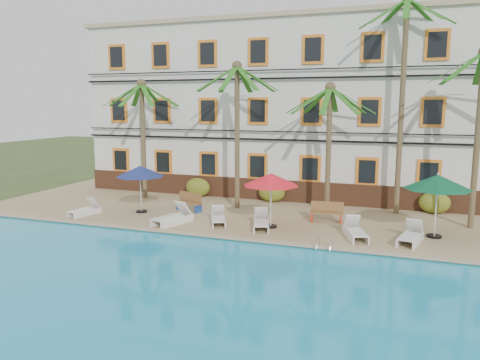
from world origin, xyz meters
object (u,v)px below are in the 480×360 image
at_px(palm_c, 329,128).
at_px(lounger_a, 85,210).
at_px(palm_e, 480,113).
at_px(lounger_d, 261,222).
at_px(lounger_c, 218,218).
at_px(pool_ladder, 325,249).
at_px(umbrella_blue, 140,172).
at_px(umbrella_red, 271,180).
at_px(palm_b, 237,114).
at_px(lounger_b, 173,217).
at_px(bench_right, 326,212).
at_px(lounger_f, 411,236).
at_px(bench_left, 190,202).
at_px(umbrella_green, 438,182).
at_px(palm_d, 403,80).
at_px(palm_a, 143,121).
at_px(lounger_e, 355,231).

xyz_separation_m(palm_c, lounger_a, (-11.12, -4.44, -3.97)).
distance_m(palm_e, lounger_d, 10.37).
relative_size(lounger_c, pool_ladder, 2.41).
height_order(lounger_c, lounger_d, lounger_d).
height_order(umbrella_blue, umbrella_red, umbrella_red).
height_order(palm_b, palm_c, palm_b).
xyz_separation_m(lounger_a, lounger_b, (4.89, -0.10, 0.06)).
bearing_deg(bench_right, lounger_f, -31.40).
distance_m(umbrella_blue, umbrella_red, 6.96).
bearing_deg(bench_right, bench_left, -179.58).
relative_size(palm_b, pool_ladder, 10.13).
relative_size(lounger_a, bench_left, 1.11).
relative_size(palm_e, umbrella_green, 2.91).
distance_m(palm_c, bench_left, 7.87).
height_order(lounger_b, bench_right, lounger_b).
relative_size(lounger_d, bench_left, 1.24).
height_order(palm_d, lounger_a, palm_d).
height_order(lounger_c, bench_left, bench_left).
bearing_deg(pool_ladder, palm_a, 151.42).
xyz_separation_m(lounger_e, bench_right, (-1.55, 2.30, 0.19)).
relative_size(palm_d, lounger_d, 5.38).
xyz_separation_m(umbrella_red, lounger_f, (5.83, -0.45, -1.84)).
height_order(lounger_a, bench_left, bench_left).
bearing_deg(palm_b, umbrella_green, -14.74).
xyz_separation_m(palm_a, umbrella_red, (8.69, -3.90, -2.30)).
height_order(palm_e, lounger_e, palm_e).
distance_m(umbrella_red, lounger_d, 1.90).
bearing_deg(lounger_c, umbrella_green, 6.15).
bearing_deg(palm_e, palm_a, 176.43).
bearing_deg(umbrella_red, lounger_d, -136.03).
xyz_separation_m(lounger_a, lounger_e, (12.94, 0.33, 0.03)).
distance_m(palm_e, umbrella_red, 9.26).
relative_size(palm_c, lounger_b, 2.97).
xyz_separation_m(lounger_a, lounger_c, (6.84, 0.57, 0.01)).
relative_size(palm_a, palm_b, 0.90).
relative_size(lounger_a, lounger_d, 0.89).
height_order(palm_b, palm_d, palm_d).
bearing_deg(lounger_b, umbrella_green, 8.47).
xyz_separation_m(umbrella_red, lounger_d, (-0.34, -0.33, -1.84)).
bearing_deg(palm_a, lounger_a, -96.56).
height_order(lounger_e, pool_ladder, lounger_e).
bearing_deg(umbrella_green, palm_c, 149.20).
distance_m(palm_c, umbrella_red, 4.59).
bearing_deg(lounger_f, lounger_e, -178.46).
relative_size(palm_c, lounger_e, 3.29).
xyz_separation_m(palm_e, bench_left, (-13.10, -1.10, -4.54)).
relative_size(lounger_b, lounger_c, 1.21).
xyz_separation_m(palm_b, umbrella_red, (2.74, -3.21, -2.74)).
relative_size(lounger_a, lounger_e, 0.89).
height_order(palm_d, lounger_f, palm_d).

